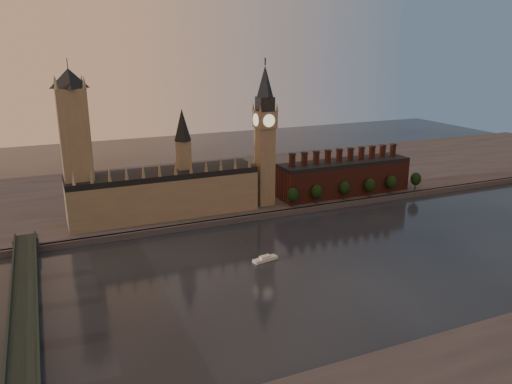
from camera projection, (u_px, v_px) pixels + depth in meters
ground at (330, 268)px, 278.26m from camera, size 900.00×900.00×0.00m
north_bank at (222, 185)px, 434.19m from camera, size 900.00×182.00×4.00m
palace_of_westminster at (165, 191)px, 348.45m from camera, size 130.00×30.30×74.00m
victoria_tower at (76, 144)px, 316.60m from camera, size 24.00×24.00×108.00m
big_ben at (265, 135)px, 362.67m from camera, size 15.00×15.00×107.00m
chimney_block at (344, 177)px, 400.56m from camera, size 110.00×25.00×37.00m
embankment_tree_0 at (293, 195)px, 367.23m from camera, size 8.60×8.60×14.88m
embankment_tree_1 at (316, 192)px, 375.17m from camera, size 8.60×8.60×14.88m
embankment_tree_2 at (344, 188)px, 385.61m from camera, size 8.60×8.60×14.88m
embankment_tree_3 at (370, 185)px, 392.62m from camera, size 8.60×8.60×14.88m
embankment_tree_4 at (391, 182)px, 400.87m from camera, size 8.60×8.60×14.88m
embankment_tree_5 at (416, 179)px, 410.78m from camera, size 8.60×8.60×14.88m
westminster_bridge at (24, 316)px, 214.37m from camera, size 14.00×200.00×11.55m
river_boat at (265, 259)px, 287.45m from camera, size 15.72×7.09×3.04m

